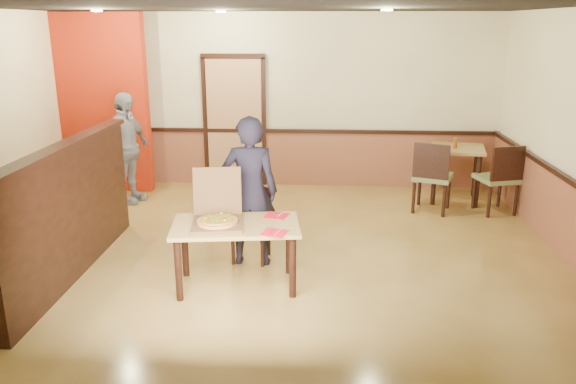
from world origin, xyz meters
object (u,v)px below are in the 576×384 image
object	(u,v)px
passerby	(126,148)
side_chair_left	(432,174)
diner_chair	(252,221)
side_table	(457,159)
side_chair_right	(500,176)
pizza_box	(217,218)
main_table	(236,234)
condiment	(455,143)
diner	(250,192)

from	to	relation	value
passerby	side_chair_left	bearing A→B (deg)	-73.77
diner_chair	side_table	xyz separation A→B (m)	(2.83, 2.40, 0.20)
diner_chair	side_chair_left	world-z (taller)	side_chair_left
side_chair_right	side_table	world-z (taller)	side_chair_right
side_chair_right	pizza_box	size ratio (longest dim) A/B	1.56
main_table	condiment	bearing A→B (deg)	40.04
diner_chair	passerby	bearing A→B (deg)	143.64
main_table	side_table	distance (m)	4.28
main_table	condiment	distance (m)	4.20
side_table	pizza_box	distance (m)	4.42
diner_chair	side_chair_left	bearing A→B (deg)	43.95
pizza_box	condiment	xyz separation A→B (m)	(3.02, 3.10, 0.16)
side_table	passerby	size ratio (longest dim) A/B	0.55
diner_chair	condiment	bearing A→B (deg)	46.95
diner	pizza_box	distance (m)	0.68
main_table	diner_chair	size ratio (longest dim) A/B	1.63
side_table	pizza_box	bearing A→B (deg)	-134.25
main_table	pizza_box	xyz separation A→B (m)	(-0.18, -0.02, 0.17)
pizza_box	side_table	bearing A→B (deg)	37.10
main_table	diner	size ratio (longest dim) A/B	0.80
main_table	passerby	world-z (taller)	passerby
side_chair_left	passerby	distance (m)	4.50
main_table	side_table	xyz separation A→B (m)	(2.90, 3.15, 0.07)
condiment	side_chair_left	bearing A→B (deg)	-127.03
side_chair_right	passerby	size ratio (longest dim) A/B	0.61
side_chair_left	diner	size ratio (longest dim) A/B	0.61
side_chair_right	side_table	distance (m)	0.79
side_chair_right	side_table	size ratio (longest dim) A/B	1.11
passerby	diner_chair	bearing A→B (deg)	-114.17
side_chair_right	diner_chair	bearing A→B (deg)	12.90
passerby	condiment	bearing A→B (deg)	-67.06
diner_chair	diner	world-z (taller)	diner
main_table	side_chair_left	world-z (taller)	side_chair_left
passerby	pizza_box	bearing A→B (deg)	-126.76
diner_chair	side_chair_right	distance (m)	3.75
side_table	condiment	xyz separation A→B (m)	(-0.06, -0.07, 0.26)
side_table	passerby	bearing A→B (deg)	-175.35
diner_chair	side_table	bearing A→B (deg)	47.17
side_chair_right	side_table	bearing A→B (deg)	-68.40
side_chair_right	diner	world-z (taller)	diner
diner	pizza_box	xyz separation A→B (m)	(-0.26, -0.62, -0.09)
side_table	condiment	bearing A→B (deg)	-130.46
diner_chair	pizza_box	size ratio (longest dim) A/B	1.28
main_table	diner_chair	distance (m)	0.76
side_table	diner	distance (m)	3.81
diner_chair	passerby	size ratio (longest dim) A/B	0.50
pizza_box	condiment	size ratio (longest dim) A/B	4.22
side_chair_left	condiment	xyz separation A→B (m)	(0.42, 0.55, 0.34)
diner_chair	main_table	bearing A→B (deg)	-88.73
main_table	diner	xyz separation A→B (m)	(0.07, 0.60, 0.27)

